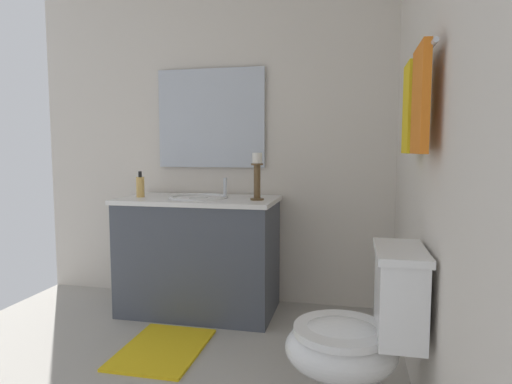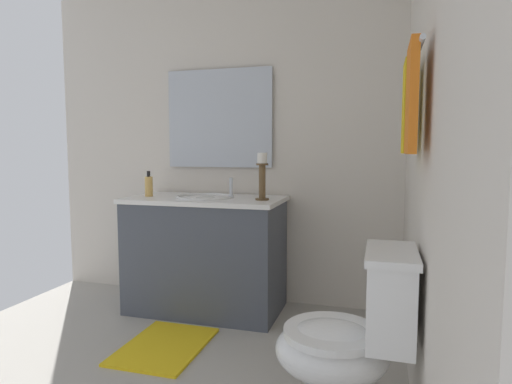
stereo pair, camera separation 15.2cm
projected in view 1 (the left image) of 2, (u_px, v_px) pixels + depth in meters
name	position (u px, v px, depth m)	size (l,w,h in m)	color
floor	(135.00, 378.00, 2.17)	(2.49, 2.72, 0.02)	#B2ADA3
wall_back	(434.00, 126.00, 1.76)	(2.49, 0.04, 2.45)	silver
wall_left	(211.00, 137.00, 3.26)	(0.04, 2.72, 2.45)	silver
vanity_cabinet	(199.00, 255.00, 3.02)	(0.58, 1.08, 0.80)	#474C56
sink_basin	(199.00, 203.00, 2.99)	(0.40, 0.40, 0.24)	white
mirror	(211.00, 118.00, 3.20)	(0.02, 0.81, 0.72)	silver
candle_holder_tall	(257.00, 175.00, 2.84)	(0.09, 0.09, 0.31)	brown
soap_bottle	(140.00, 186.00, 3.03)	(0.06, 0.06, 0.18)	#E5B259
toilet	(358.00, 340.00, 1.75)	(0.39, 0.54, 0.75)	white
towel_bar	(420.00, 60.00, 1.76)	(0.02, 0.02, 0.68)	silver
towel_near_vanity	(409.00, 109.00, 1.94)	(0.22, 0.03, 0.40)	yellow
towel_center	(420.00, 100.00, 1.61)	(0.26, 0.03, 0.40)	orange
bath_mat	(163.00, 349.00, 2.45)	(0.60, 0.44, 0.02)	yellow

